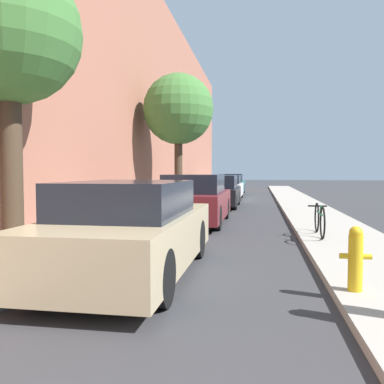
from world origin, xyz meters
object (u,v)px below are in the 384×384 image
Objects in this scene: parked_car_champagne at (131,230)px; street_tree_near at (9,35)px; parked_car_black at (218,192)px; bicycle at (319,220)px; parked_car_maroon at (195,200)px; parked_car_white at (225,187)px; fire_hydrant at (356,258)px; street_tree_far at (178,110)px; parked_car_teal at (231,184)px.

street_tree_near reaches higher than parked_car_champagne.
bicycle is at bearing -68.92° from parked_car_black.
parked_car_maroon is 1.01× the size of parked_car_white.
bicycle is (3.29, -2.51, -0.23)m from parked_car_maroon.
fire_hydrant is (3.09, -6.86, -0.18)m from parked_car_maroon.
parked_car_maroon is 5.38m from street_tree_far.
street_tree_far is at bearing 112.25° from fire_hydrant.
bicycle is at bearing 26.16° from street_tree_near.
fire_hydrant is (5.62, -1.50, -3.51)m from street_tree_near.
bicycle is (3.31, -13.48, -0.18)m from parked_car_white.
street_tree_near is at bearing -103.26° from parked_car_black.
bicycle is (3.20, -8.29, -0.19)m from parked_car_black.
street_tree_far is at bearing -128.44° from parked_car_black.
street_tree_far reaches higher than parked_car_maroon.
parked_car_black is 4.11m from street_tree_far.
parked_car_black is 13.00m from fire_hydrant.
parked_car_maroon is 5.78m from parked_car_black.
bicycle is (4.63, -6.48, -3.59)m from street_tree_far.
parked_car_champagne is at bearing -89.97° from parked_car_white.
parked_car_black is 5.20m from parked_car_white.
parked_car_white is at bearing 81.25° from street_tree_near.
street_tree_far is (-1.31, -12.14, 3.39)m from parked_car_teal.
parked_car_champagne is 17.15m from parked_car_white.
parked_car_maroon is at bearing 114.26° from fire_hydrant.
parked_car_champagne is 22.29m from parked_car_teal.
parked_car_black is at bearing -88.76° from parked_car_white.
parked_car_teal is at bearing 83.36° from street_tree_near.
parked_car_black is at bearing 89.06° from parked_car_maroon.
parked_car_maroon is at bearing -90.94° from parked_car_black.
fire_hydrant is 4.36m from bicycle.
street_tree_near is at bearing -97.27° from street_tree_far.
parked_car_champagne is at bearing -90.09° from parked_car_maroon.
parked_car_maroon is 0.84× the size of street_tree_near.
parked_car_maroon is at bearing 89.91° from parked_car_champagne.
parked_car_champagne is 0.84× the size of street_tree_near.
fire_hydrant is at bearing -76.66° from parked_car_black.
fire_hydrant is at bearing -12.50° from parked_car_champagne.
parked_car_white is 13.88m from bicycle.
parked_car_teal reaches higher than parked_car_white.
parked_car_black is 0.82× the size of street_tree_near.
parked_car_black is (0.10, 11.96, -0.02)m from parked_car_champagne.
parked_car_white is 5.14m from parked_car_teal.
fire_hydrant reaches higher than bicycle.
fire_hydrant is 0.46× the size of bicycle.
bicycle is (3.30, 3.67, -0.21)m from parked_car_champagne.
parked_car_champagne is 5.49× the size of fire_hydrant.
street_tree_near reaches higher than bicycle.
street_tree_far is (-1.32, -7.00, 3.41)m from parked_car_white.
parked_car_champagne is 2.52× the size of bicycle.
street_tree_near is (-2.53, -5.37, 3.33)m from parked_car_maroon.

